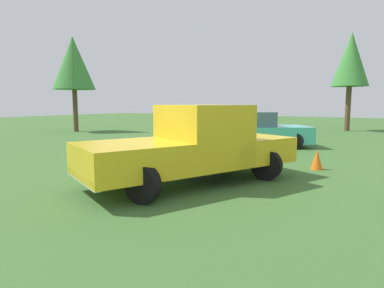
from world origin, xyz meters
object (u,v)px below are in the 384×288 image
(sedan_far, at_px, (252,131))
(person_visitor, at_px, (164,127))
(tree_far_center, at_px, (351,60))
(tree_side, at_px, (73,63))
(pickup_truck, at_px, (197,143))
(traffic_cone, at_px, (317,160))

(sedan_far, xyz_separation_m, person_visitor, (-2.31, -3.09, 0.27))
(tree_far_center, xyz_separation_m, tree_side, (-15.07, -9.76, -0.26))
(pickup_truck, relative_size, person_visitor, 3.18)
(person_visitor, relative_size, tree_side, 0.28)
(sedan_far, distance_m, person_visitor, 3.87)
(sedan_far, bearing_deg, traffic_cone, -80.74)
(pickup_truck, relative_size, tree_side, 0.88)
(sedan_far, bearing_deg, tree_side, 141.46)
(pickup_truck, xyz_separation_m, sedan_far, (-1.17, 6.54, -0.23))
(tree_far_center, bearing_deg, person_visitor, -109.00)
(pickup_truck, height_order, tree_side, tree_side)
(sedan_far, height_order, person_visitor, person_visitor)
(sedan_far, distance_m, tree_far_center, 11.87)
(sedan_far, height_order, tree_side, tree_side)
(tree_side, xyz_separation_m, traffic_cone, (15.83, -4.72, -4.08))
(tree_side, bearing_deg, person_visitor, -22.49)
(traffic_cone, bearing_deg, tree_far_center, 93.00)
(tree_far_center, distance_m, traffic_cone, 15.14)
(person_visitor, distance_m, tree_far_center, 15.26)
(tree_far_center, distance_m, tree_side, 17.96)
(pickup_truck, bearing_deg, sedan_far, -145.47)
(pickup_truck, distance_m, sedan_far, 6.65)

